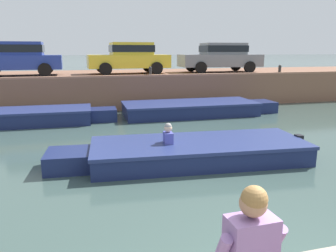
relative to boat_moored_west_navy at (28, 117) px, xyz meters
name	(u,v)px	position (x,y,z in m)	size (l,w,h in m)	color
ground_plane	(166,148)	(4.13, -4.26, -0.27)	(400.00, 400.00, 0.00)	#384C47
far_quay_wall	(123,87)	(4.13, 4.82, 0.48)	(60.00, 6.00, 1.50)	brown
far_wall_coping	(131,76)	(4.13, 1.94, 1.27)	(60.00, 0.24, 0.08)	#9F6C52
boat_moored_west_navy	(28,117)	(0.00, 0.00, 0.00)	(5.98, 1.89, 0.55)	navy
boat_moored_central_navy	(196,108)	(6.57, 0.12, 0.00)	(6.60, 2.22, 0.55)	navy
motorboat_passing	(189,152)	(4.37, -5.50, -0.02)	(6.33, 2.32, 0.98)	navy
car_left_inner_blue	(19,57)	(-0.77, 4.00, 2.07)	(3.95, 2.02, 1.54)	#233893
car_centre_yellow	(129,57)	(4.38, 4.00, 2.07)	(4.05, 2.01, 1.54)	yellow
car_right_inner_grey	(221,56)	(9.34, 3.99, 2.07)	(4.41, 2.07, 1.54)	slate
mooring_bollard_mid	(150,71)	(5.03, 2.07, 1.47)	(0.15, 0.15, 0.45)	#2D2B28
mooring_bollard_east	(280,69)	(11.74, 2.07, 1.47)	(0.15, 0.15, 0.45)	#2D2B28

